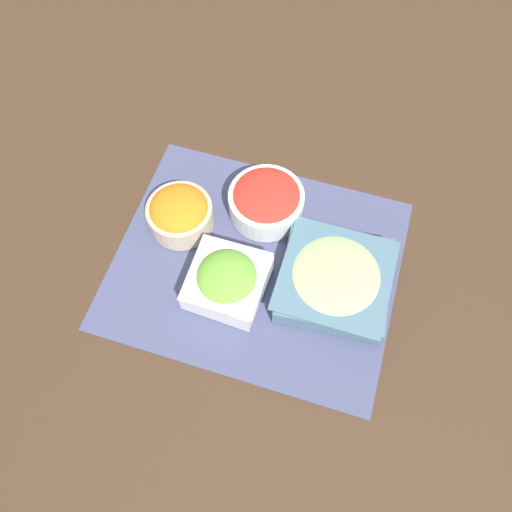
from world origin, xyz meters
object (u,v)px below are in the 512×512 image
object	(u,v)px
lettuce_bowl	(227,280)
carrot_bowl	(180,213)
tomato_bowl	(266,200)
cucumber_bowl	(335,280)

from	to	relation	value
lettuce_bowl	carrot_bowl	bearing A→B (deg)	140.82
tomato_bowl	cucumber_bowl	bearing A→B (deg)	-36.44
lettuce_bowl	cucumber_bowl	bearing A→B (deg)	18.58
lettuce_bowl	carrot_bowl	distance (m)	0.17
carrot_bowl	cucumber_bowl	bearing A→B (deg)	-8.24
lettuce_bowl	cucumber_bowl	world-z (taller)	lettuce_bowl
tomato_bowl	carrot_bowl	size ratio (longest dim) A/B	1.17
lettuce_bowl	cucumber_bowl	distance (m)	0.20
carrot_bowl	lettuce_bowl	bearing A→B (deg)	-39.18
cucumber_bowl	lettuce_bowl	bearing A→B (deg)	-161.42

